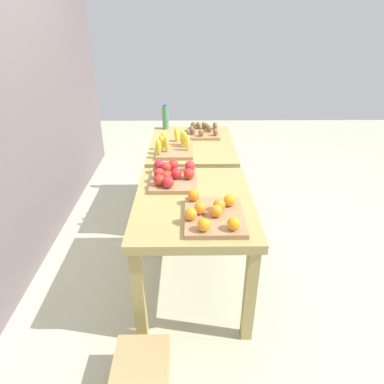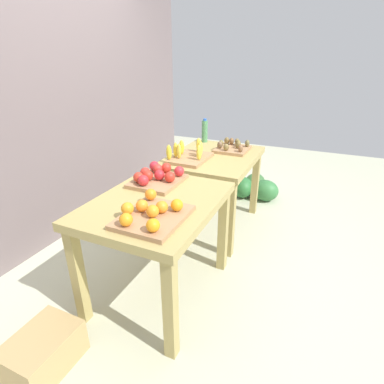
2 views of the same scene
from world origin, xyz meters
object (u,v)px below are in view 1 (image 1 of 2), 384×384
(orange_bin, at_px, (213,214))
(watermelon_pile, at_px, (210,167))
(display_table_right, at_px, (192,154))
(cardboard_produce_box, at_px, (141,379))
(kiwi_bin, at_px, (203,132))
(apple_bin, at_px, (172,176))
(water_bottle, at_px, (165,118))
(display_table_left, at_px, (193,214))
(banana_crate, at_px, (174,147))

(orange_bin, bearing_deg, watermelon_pile, -3.36)
(display_table_right, xyz_separation_m, cardboard_produce_box, (-1.95, 0.30, -0.55))
(orange_bin, height_order, kiwi_bin, orange_bin)
(orange_bin, bearing_deg, apple_bin, 27.05)
(display_table_right, xyz_separation_m, water_bottle, (0.44, 0.28, 0.24))
(display_table_left, relative_size, cardboard_produce_box, 2.60)
(kiwi_bin, bearing_deg, water_bottle, 62.65)
(banana_crate, bearing_deg, orange_bin, -166.49)
(water_bottle, bearing_deg, apple_bin, -174.61)
(banana_crate, height_order, water_bottle, water_bottle)
(apple_bin, bearing_deg, banana_crate, 0.46)
(display_table_left, bearing_deg, banana_crate, 10.15)
(orange_bin, bearing_deg, banana_crate, 13.51)
(apple_bin, distance_m, cardboard_produce_box, 1.33)
(apple_bin, bearing_deg, kiwi_bin, -14.24)
(watermelon_pile, bearing_deg, cardboard_produce_box, 169.16)
(apple_bin, relative_size, water_bottle, 1.59)
(orange_bin, height_order, water_bottle, water_bottle)
(banana_crate, height_order, cardboard_produce_box, banana_crate)
(display_table_right, distance_m, banana_crate, 0.32)
(display_table_left, distance_m, cardboard_produce_box, 1.04)
(kiwi_bin, relative_size, cardboard_produce_box, 0.90)
(apple_bin, xyz_separation_m, watermelon_pile, (1.74, -0.40, -0.70))
(display_table_right, xyz_separation_m, kiwi_bin, (0.24, -0.12, 0.15))
(orange_bin, relative_size, banana_crate, 1.02)
(orange_bin, height_order, cardboard_produce_box, orange_bin)
(banana_crate, relative_size, cardboard_produce_box, 1.10)
(display_table_left, relative_size, kiwi_bin, 2.89)
(display_table_left, height_order, banana_crate, banana_crate)
(display_table_right, relative_size, cardboard_produce_box, 2.60)
(kiwi_bin, relative_size, watermelon_pile, 0.56)
(banana_crate, distance_m, kiwi_bin, 0.54)
(apple_bin, height_order, cardboard_produce_box, apple_bin)
(display_table_left, distance_m, kiwi_bin, 1.37)
(display_table_left, xyz_separation_m, banana_crate, (0.89, 0.16, 0.16))
(apple_bin, relative_size, banana_crate, 0.95)
(water_bottle, relative_size, cardboard_produce_box, 0.66)
(banana_crate, bearing_deg, apple_bin, -179.54)
(apple_bin, distance_m, kiwi_bin, 1.11)
(water_bottle, distance_m, cardboard_produce_box, 2.52)
(banana_crate, distance_m, cardboard_produce_box, 1.87)
(display_table_right, height_order, banana_crate, banana_crate)
(apple_bin, xyz_separation_m, water_bottle, (1.28, 0.12, 0.08))
(watermelon_pile, distance_m, cardboard_produce_box, 2.90)
(kiwi_bin, distance_m, water_bottle, 0.45)
(display_table_right, bearing_deg, banana_crate, 144.92)
(banana_crate, bearing_deg, watermelon_pile, -19.81)
(display_table_left, distance_m, orange_bin, 0.31)
(apple_bin, distance_m, water_bottle, 1.29)
(orange_bin, distance_m, kiwi_bin, 1.60)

